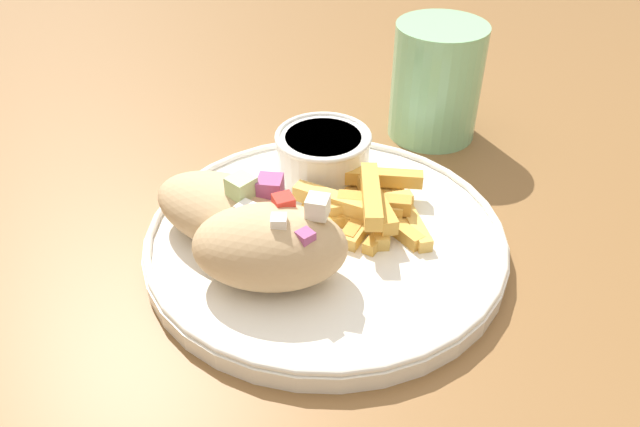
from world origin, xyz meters
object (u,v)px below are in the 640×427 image
Objects in this scene: pita_sandwich_far at (233,212)px; fries_pile at (372,208)px; water_glass at (436,87)px; pita_sandwich_near at (270,246)px; plate at (320,238)px; sauce_ramekin at (323,152)px.

fries_pile is at bearing 42.95° from pita_sandwich_far.
pita_sandwich_near is at bearing -137.18° from water_glass.
water_glass is at bearing 43.56° from plate.
fries_pile is 1.31× the size of sauce_ramekin.
water_glass reaches higher than plate.
fries_pile is 0.18m from water_glass.
water_glass is (0.22, 0.14, 0.01)m from pita_sandwich_far.
plate is at bearing -169.89° from fries_pile.
pita_sandwich_near is at bearing -152.81° from fries_pile.
fries_pile is at bearing 44.21° from pita_sandwich_near.
plate is at bearing -106.56° from sauce_ramekin.
sauce_ramekin is (0.02, 0.08, 0.03)m from plate.
pita_sandwich_far is 1.26× the size of water_glass.
fries_pile is at bearing 10.11° from plate.
plate is 0.09m from sauce_ramekin.
water_glass reaches higher than sauce_ramekin.
sauce_ramekin is 0.15m from water_glass.
pita_sandwich_near reaches higher than fries_pile.
fries_pile is at bearing -74.28° from sauce_ramekin.
sauce_ramekin is (0.09, 0.07, -0.00)m from pita_sandwich_far.
sauce_ramekin is at bearing 105.72° from fries_pile.
pita_sandwich_near is at bearing -139.84° from plate.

